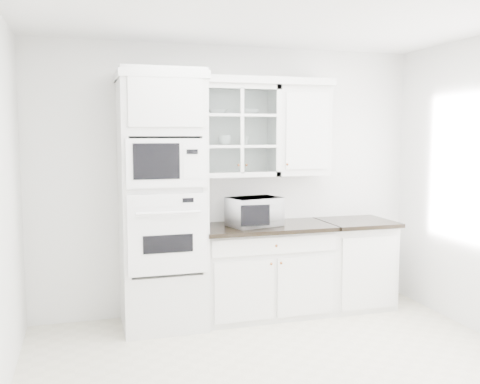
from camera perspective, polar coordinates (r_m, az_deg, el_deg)
name	(u,v)px	position (r m, az deg, el deg)	size (l,w,h in m)	color
ground	(293,379)	(4.22, 5.68, -19.28)	(4.00, 3.50, 0.01)	beige
room_shell	(275,139)	(4.21, 3.72, 5.67)	(4.00, 3.50, 2.70)	white
oven_column	(162,201)	(5.03, -8.32, -0.93)	(0.76, 0.68, 2.40)	silver
base_cabinet_run	(265,269)	(5.43, 2.68, -8.26)	(1.32, 0.67, 0.92)	silver
extra_base_cabinet	(354,263)	(5.83, 12.08, -7.39)	(0.72, 0.67, 0.92)	silver
upper_cabinet_glass	(237,131)	(5.32, -0.29, 6.54)	(0.80, 0.33, 0.90)	silver
upper_cabinet_solid	(300,131)	(5.54, 6.47, 6.49)	(0.55, 0.33, 0.90)	silver
crown_molding	(228,81)	(5.29, -1.33, 11.80)	(2.14, 0.38, 0.07)	silver
countertop_microwave	(254,211)	(5.25, 1.48, -2.09)	(0.49, 0.41, 0.28)	white
bowl_a	(217,112)	(5.27, -2.42, 8.55)	(0.20, 0.20, 0.05)	white
bowl_b	(250,112)	(5.36, 1.07, 8.54)	(0.18, 0.18, 0.05)	white
cup_a	(225,140)	(5.26, -1.65, 5.54)	(0.12, 0.12, 0.10)	white
cup_b	(244,140)	(5.35, 0.45, 5.52)	(0.10, 0.10, 0.09)	white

